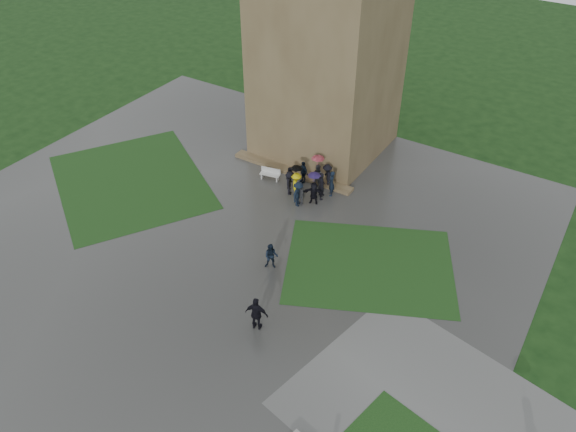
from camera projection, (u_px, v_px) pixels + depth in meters
The scene contains 10 objects.
ground at pixel (190, 262), 30.94m from camera, with size 120.00×120.00×0.00m, color black.
plaza at pixel (213, 242), 32.28m from camera, with size 34.00×34.00×0.02m, color #333431.
lawn_inset_left at pixel (131, 181), 37.22m from camera, with size 11.00×9.00×0.01m, color #153612.
lawn_inset_right at pixel (369, 266), 30.68m from camera, with size 9.00×7.00×0.01m, color #153612.
tower at pixel (329, 22), 35.53m from camera, with size 8.00×8.00×18.00m, color brown.
tower_plinth at pixel (292, 172), 37.97m from camera, with size 9.00×0.80×0.22m, color brown.
bench at pixel (270, 174), 37.21m from camera, with size 1.42×0.70×0.79m.
visitor_cluster at pixel (308, 182), 35.45m from camera, with size 3.38×3.86×2.30m.
pedestrian_mid at pixel (271, 256), 30.12m from camera, with size 0.76×0.43×1.55m, color black.
pedestrian_near at pixel (257, 314), 26.58m from camera, with size 1.13×0.64×1.93m, color black.
Camera 1 is at (16.86, -16.57, 20.84)m, focal length 35.00 mm.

